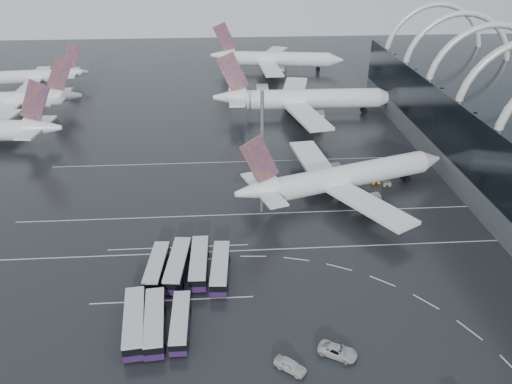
{
  "coord_description": "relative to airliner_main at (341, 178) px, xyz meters",
  "views": [
    {
      "loc": [
        -14.12,
        -83.57,
        57.11
      ],
      "look_at": [
        -7.75,
        9.31,
        7.0
      ],
      "focal_mm": 35.0,
      "sensor_mm": 36.0,
      "label": 1
    }
  ],
  "objects": [
    {
      "name": "bus_row_near_d",
      "position": [
        -28.63,
        -28.89,
        -2.9
      ],
      "size": [
        3.82,
        13.36,
        3.25
      ],
      "rotation": [
        0.0,
        0.0,
        1.51
      ],
      "color": "#24123A",
      "rests_on": "ground"
    },
    {
      "name": "bus_bay_line_north",
      "position": [
        -37.01,
        -19.16,
        -4.68
      ],
      "size": [
        28.0,
        0.25,
        0.01
      ],
      "primitive_type": "cube",
      "color": "silver",
      "rests_on": "ground"
    },
    {
      "name": "airliner_gate_b",
      "position": [
        -0.4,
        57.1,
        0.73
      ],
      "size": [
        62.04,
        56.04,
        21.63
      ],
      "rotation": [
        0.0,
        0.0,
        -0.01
      ],
      "color": "white",
      "rests_on": "ground"
    },
    {
      "name": "jet_remote_mid",
      "position": [
        -96.21,
        64.14,
        0.34
      ],
      "size": [
        44.54,
        35.84,
        19.46
      ],
      "rotation": [
        0.0,
        0.0,
        3.18
      ],
      "color": "white",
      "rests_on": "ground"
    },
    {
      "name": "airliner_main",
      "position": [
        0.0,
        0.0,
        0.0
      ],
      "size": [
        53.9,
        46.72,
        18.71
      ],
      "rotation": [
        0.0,
        0.0,
        0.32
      ],
      "color": "white",
      "rests_on": "ground"
    },
    {
      "name": "bus_row_far_c",
      "position": [
        -35.01,
        -42.39,
        -3.06
      ],
      "size": [
        2.91,
        12.01,
        2.95
      ],
      "rotation": [
        0.0,
        0.0,
        1.57
      ],
      "color": "#24123A",
      "rests_on": "ground"
    },
    {
      "name": "bus_row_far_a",
      "position": [
        -42.19,
        -42.19,
        -2.83
      ],
      "size": [
        4.59,
        13.99,
        3.38
      ],
      "rotation": [
        0.0,
        0.0,
        1.68
      ],
      "color": "#24123A",
      "rests_on": "ground"
    },
    {
      "name": "gse_cart_belly_a",
      "position": [
        10.27,
        5.75,
        -4.12
      ],
      "size": [
        2.06,
        1.22,
        1.12
      ],
      "primitive_type": "cube",
      "color": "gold",
      "rests_on": "ground"
    },
    {
      "name": "gse_cart_belly_b",
      "position": [
        7.26,
        13.68,
        -4.02
      ],
      "size": [
        2.44,
        1.44,
        1.33
      ],
      "primitive_type": "cube",
      "color": "slate",
      "rests_on": "ground"
    },
    {
      "name": "ground",
      "position": [
        -13.01,
        -19.16,
        -4.69
      ],
      "size": [
        420.0,
        420.0,
        0.0
      ],
      "primitive_type": "plane",
      "color": "black",
      "rests_on": "ground"
    },
    {
      "name": "van_curve_a",
      "position": [
        -11.21,
        -49.33,
        -3.87
      ],
      "size": [
        6.42,
        5.18,
        1.62
      ],
      "primitive_type": "imported",
      "rotation": [
        0.0,
        0.0,
        1.07
      ],
      "color": "silver",
      "rests_on": "ground"
    },
    {
      "name": "gse_cart_belly_d",
      "position": [
        12.61,
        4.24,
        -4.15
      ],
      "size": [
        1.96,
        1.16,
        1.07
      ],
      "primitive_type": "cube",
      "color": "slate",
      "rests_on": "ground"
    },
    {
      "name": "bus_row_far_b",
      "position": [
        -39.02,
        -42.33,
        -2.89
      ],
      "size": [
        4.08,
        13.49,
        3.27
      ],
      "rotation": [
        0.0,
        0.0,
        1.65
      ],
      "color": "#24123A",
      "rests_on": "ground"
    },
    {
      "name": "floodlight_mast",
      "position": [
        -19.25,
        -5.98,
        13.5
      ],
      "size": [
        2.22,
        2.22,
        28.9
      ],
      "color": "gray",
      "rests_on": "ground"
    },
    {
      "name": "bus_row_near_a",
      "position": [
        -40.23,
        -27.79,
        -2.97
      ],
      "size": [
        3.81,
        12.82,
        3.11
      ],
      "rotation": [
        0.0,
        0.0,
        1.49
      ],
      "color": "#24123A",
      "rests_on": "ground"
    },
    {
      "name": "bus_row_near_c",
      "position": [
        -32.52,
        -27.12,
        -2.85
      ],
      "size": [
        3.44,
        13.58,
        3.33
      ],
      "rotation": [
        0.0,
        0.0,
        1.55
      ],
      "color": "#24123A",
      "rests_on": "ground"
    },
    {
      "name": "jet_remote_far",
      "position": [
        -99.11,
        96.17,
        -0.21
      ],
      "size": [
        39.87,
        32.16,
        17.35
      ],
      "rotation": [
        0.0,
        0.0,
        3.24
      ],
      "color": "white",
      "rests_on": "ground"
    },
    {
      "name": "bus_bay_line_south",
      "position": [
        -37.01,
        -35.16,
        -4.68
      ],
      "size": [
        28.0,
        0.25,
        0.01
      ],
      "primitive_type": "cube",
      "color": "silver",
      "rests_on": "ground"
    },
    {
      "name": "bus_row_near_b",
      "position": [
        -36.41,
        -27.57,
        -2.82
      ],
      "size": [
        4.39,
        14.02,
        3.39
      ],
      "rotation": [
        0.0,
        0.0,
        1.48
      ],
      "color": "#24123A",
      "rests_on": "ground"
    },
    {
      "name": "lane_marking_near",
      "position": [
        -13.01,
        -21.16,
        -4.68
      ],
      "size": [
        120.0,
        0.25,
        0.01
      ],
      "primitive_type": "cube",
      "color": "silver",
      "rests_on": "ground"
    },
    {
      "name": "lane_marking_mid",
      "position": [
        -13.01,
        -7.16,
        -4.68
      ],
      "size": [
        120.0,
        0.25,
        0.01
      ],
      "primitive_type": "cube",
      "color": "silver",
      "rests_on": "ground"
    },
    {
      "name": "van_curve_b",
      "position": [
        -18.65,
        -51.61,
        -3.85
      ],
      "size": [
        5.1,
        4.62,
        1.68
      ],
      "primitive_type": "imported",
      "rotation": [
        0.0,
        0.0,
        0.9
      ],
      "color": "silver",
      "rests_on": "ground"
    },
    {
      "name": "airliner_gate_c",
      "position": [
        -4.33,
        114.89,
        0.47
      ],
      "size": [
        57.83,
        52.81,
        20.61
      ],
      "rotation": [
        0.0,
        0.0,
        -0.15
      ],
      "color": "white",
      "rests_on": "ground"
    },
    {
      "name": "lane_marking_far",
      "position": [
        -13.01,
        20.84,
        -4.68
      ],
      "size": [
        120.0,
        0.25,
        0.01
      ],
      "primitive_type": "cube",
      "color": "silver",
      "rests_on": "ground"
    }
  ]
}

